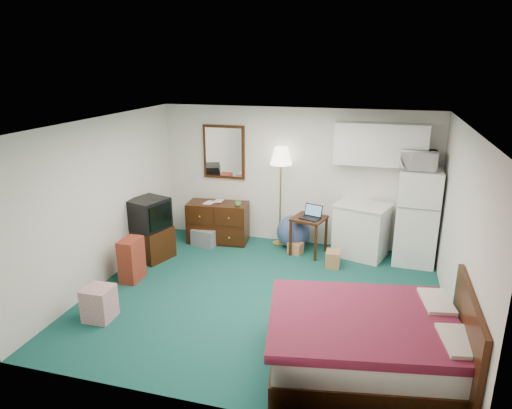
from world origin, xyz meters
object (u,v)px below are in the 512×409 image
(fridge, at_px, (417,217))
(tv_stand, at_px, (152,243))
(desk, at_px, (308,235))
(suitcase, at_px, (132,260))
(dresser, at_px, (218,222))
(bed, at_px, (366,344))
(kitchen_counter, at_px, (361,231))
(floor_lamp, at_px, (280,197))

(fridge, height_order, tv_stand, fridge)
(desk, xyz_separation_m, suitcase, (-2.47, -1.76, 0.00))
(dresser, distance_m, bed, 4.24)
(kitchen_counter, distance_m, bed, 3.19)
(desk, relative_size, tv_stand, 1.12)
(desk, distance_m, kitchen_counter, 0.91)
(floor_lamp, distance_m, desk, 0.87)
(desk, xyz_separation_m, fridge, (1.77, 0.13, 0.47))
(floor_lamp, distance_m, bed, 3.78)
(desk, height_order, tv_stand, desk)
(desk, distance_m, bed, 3.22)
(floor_lamp, bearing_deg, dresser, -170.76)
(fridge, bearing_deg, dresser, -176.87)
(bed, bearing_deg, desk, 100.44)
(dresser, xyz_separation_m, desk, (1.73, -0.11, -0.04))
(desk, xyz_separation_m, tv_stand, (-2.56, -0.92, -0.06))
(dresser, relative_size, floor_lamp, 0.61)
(floor_lamp, xyz_separation_m, desk, (0.58, -0.30, -0.58))
(dresser, distance_m, suitcase, 2.01)
(bed, height_order, tv_stand, bed)
(floor_lamp, distance_m, suitcase, 2.85)
(desk, height_order, suitcase, same)
(kitchen_counter, distance_m, tv_stand, 3.62)
(desk, distance_m, suitcase, 3.03)
(floor_lamp, bearing_deg, suitcase, -132.57)
(floor_lamp, xyz_separation_m, tv_stand, (-1.98, -1.22, -0.64))
(dresser, bearing_deg, tv_stand, -134.24)
(floor_lamp, bearing_deg, bed, -62.84)
(desk, relative_size, suitcase, 1.00)
(dresser, distance_m, desk, 1.73)
(dresser, height_order, desk, dresser)
(floor_lamp, height_order, kitchen_counter, floor_lamp)
(floor_lamp, height_order, suitcase, floor_lamp)
(desk, bearing_deg, kitchen_counter, 24.43)
(kitchen_counter, height_order, suitcase, kitchen_counter)
(tv_stand, distance_m, suitcase, 0.84)
(dresser, height_order, bed, dresser)
(suitcase, bearing_deg, floor_lamp, 46.94)
(floor_lamp, relative_size, tv_stand, 3.05)
(kitchen_counter, relative_size, fridge, 0.56)
(bed, relative_size, suitcase, 3.00)
(dresser, relative_size, kitchen_counter, 1.23)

